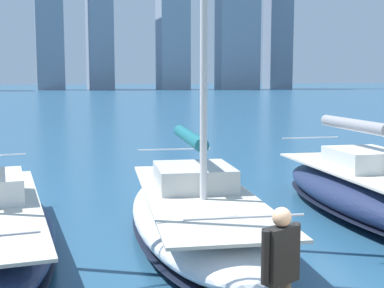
% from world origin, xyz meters
% --- Properties ---
extents(city_skyline, '(168.57, 24.74, 54.61)m').
position_xyz_m(city_skyline, '(-3.26, -161.49, 22.33)').
color(city_skyline, gray).
rests_on(city_skyline, ground).
extents(sailboat_grey, '(3.42, 9.02, 10.88)m').
position_xyz_m(sailboat_grey, '(-5.11, -7.15, 0.70)').
color(sailboat_grey, navy).
rests_on(sailboat_grey, ground).
extents(sailboat_teal, '(4.15, 9.28, 12.33)m').
position_xyz_m(sailboat_teal, '(-0.16, -6.93, 0.62)').
color(sailboat_teal, white).
rests_on(sailboat_teal, ground).
extents(person_black_shirt, '(0.57, 0.34, 1.67)m').
position_xyz_m(person_black_shirt, '(0.88, -0.57, 1.60)').
color(person_black_shirt, '#4C473D').
rests_on(person_black_shirt, dock_pier).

